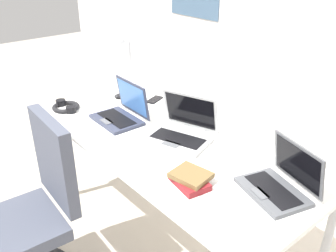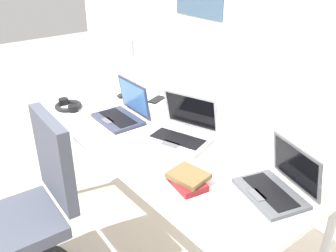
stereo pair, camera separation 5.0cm
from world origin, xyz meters
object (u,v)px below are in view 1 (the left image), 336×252
object	(u,v)px
desk_lamp	(127,63)
headphones	(66,107)
laptop_back_right	(182,131)
laptop_far_corner	(122,113)
coffee_mug	(208,116)
laptop_near_lamp	(280,183)
book_stack	(190,179)
cell_phone	(154,100)
computer_mouse	(121,96)
office_chair	(32,225)

from	to	relation	value
desk_lamp	headphones	distance (m)	0.56
laptop_back_right	laptop_far_corner	world-z (taller)	laptop_back_right
laptop_back_right	coffee_mug	world-z (taller)	laptop_back_right
laptop_near_lamp	book_stack	xyz separation A→B (m)	(-0.29, -0.26, -0.02)
laptop_far_corner	headphones	bearing A→B (deg)	-153.14
laptop_back_right	laptop_near_lamp	size ratio (longest dim) A/B	1.15
desk_lamp	cell_phone	size ratio (longest dim) A/B	2.94
book_stack	coffee_mug	distance (m)	0.66
laptop_near_lamp	computer_mouse	size ratio (longest dim) A/B	3.72
book_stack	office_chair	size ratio (longest dim) A/B	0.21
computer_mouse	headphones	size ratio (longest dim) A/B	0.45
desk_lamp	coffee_mug	size ratio (longest dim) A/B	3.54
desk_lamp	office_chair	size ratio (longest dim) A/B	0.41
headphones	office_chair	size ratio (longest dim) A/B	0.22
laptop_back_right	computer_mouse	world-z (taller)	laptop_back_right
book_stack	coffee_mug	world-z (taller)	coffee_mug
laptop_back_right	cell_phone	bearing A→B (deg)	157.13
desk_lamp	book_stack	distance (m)	1.30
laptop_near_lamp	office_chair	size ratio (longest dim) A/B	0.37
book_stack	coffee_mug	size ratio (longest dim) A/B	1.77
headphones	office_chair	bearing A→B (deg)	-43.04
office_chair	desk_lamp	bearing A→B (deg)	119.52
cell_phone	laptop_back_right	bearing A→B (deg)	-43.03
laptop_near_lamp	desk_lamp	bearing A→B (deg)	171.89
laptop_near_lamp	headphones	distance (m)	1.48
laptop_back_right	coffee_mug	distance (m)	0.27
cell_phone	headphones	distance (m)	0.60
laptop_near_lamp	cell_phone	size ratio (longest dim) A/B	2.63
desk_lamp	computer_mouse	size ratio (longest dim) A/B	4.17
office_chair	computer_mouse	bearing A→B (deg)	117.69
desk_lamp	laptop_near_lamp	world-z (taller)	desk_lamp
cell_phone	coffee_mug	world-z (taller)	coffee_mug
cell_phone	office_chair	distance (m)	1.13
laptop_back_right	office_chair	distance (m)	0.94
laptop_far_corner	headphones	world-z (taller)	laptop_far_corner
laptop_near_lamp	cell_phone	distance (m)	1.20
desk_lamp	laptop_near_lamp	distance (m)	1.51
computer_mouse	book_stack	size ratio (longest dim) A/B	0.48
cell_phone	book_stack	distance (m)	1.01
computer_mouse	coffee_mug	size ratio (longest dim) A/B	0.85
computer_mouse	cell_phone	world-z (taller)	computer_mouse
coffee_mug	office_chair	distance (m)	1.16
cell_phone	computer_mouse	bearing A→B (deg)	-160.76
laptop_far_corner	coffee_mug	size ratio (longest dim) A/B	2.86
laptop_near_lamp	computer_mouse	world-z (taller)	laptop_near_lamp
desk_lamp	coffee_mug	bearing A→B (deg)	3.45
laptop_back_right	laptop_far_corner	xyz separation A→B (m)	(-0.42, -0.12, -0.00)
headphones	office_chair	distance (m)	0.82
laptop_far_corner	cell_phone	xyz separation A→B (m)	(-0.12, 0.35, -0.04)
headphones	computer_mouse	bearing A→B (deg)	79.41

